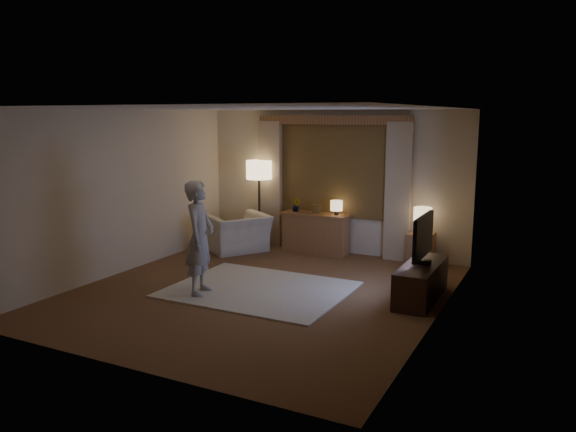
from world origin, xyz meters
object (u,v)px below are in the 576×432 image
Objects in this scene: armchair at (237,233)px; side_table at (421,250)px; tv_stand at (421,282)px; sideboard at (316,234)px; person at (200,238)px.

armchair is 3.34m from side_table.
tv_stand is (3.72, -1.23, -0.10)m from armchair.
armchair is at bearing -157.66° from sideboard.
person reaches higher than sideboard.
tv_stand is at bearing -36.94° from sideboard.
sideboard is at bearing 143.06° from tv_stand.
tv_stand is 3.13m from person.
sideboard is 0.86× the size of tv_stand.
armchair is 2.61m from person.
tv_stand is 0.87× the size of person.
sideboard is at bearing 145.37° from armchair.
armchair is 1.90× the size of side_table.
person reaches higher than armchair.
tv_stand is at bearing -76.43° from side_table.
sideboard is at bearing 178.54° from side_table.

